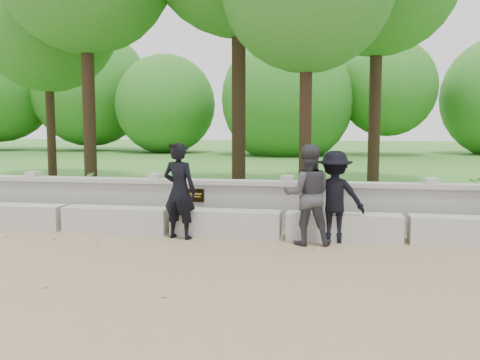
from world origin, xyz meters
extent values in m
plane|color=#927C5A|center=(0.00, 0.00, 0.00)|extent=(80.00, 80.00, 0.00)
cube|color=#387324|center=(0.00, 14.00, 0.12)|extent=(40.00, 22.00, 0.25)
cube|color=#ABA9A2|center=(-3.00, 1.90, 0.23)|extent=(1.90, 0.45, 0.45)
cube|color=#ABA9A2|center=(-1.00, 1.90, 0.23)|extent=(1.90, 0.45, 0.45)
cube|color=#ABA9A2|center=(1.00, 1.90, 0.23)|extent=(1.90, 0.45, 0.45)
cube|color=#ABA9A2|center=(3.00, 1.90, 0.23)|extent=(1.90, 0.45, 0.45)
cube|color=#ABA9A2|center=(5.00, 1.90, 0.23)|extent=(1.90, 0.45, 0.45)
cube|color=#A19F98|center=(0.00, 2.60, 0.41)|extent=(12.50, 0.25, 0.82)
cube|color=#ABA9A2|center=(0.00, 2.60, 0.86)|extent=(12.50, 0.35, 0.08)
cube|color=black|center=(0.30, 2.46, 0.62)|extent=(0.36, 0.02, 0.24)
imported|color=black|center=(0.27, 1.59, 0.82)|extent=(0.67, 0.53, 1.63)
cube|color=black|center=(0.27, 1.26, 1.58)|extent=(0.14, 0.05, 0.07)
imported|color=#36363A|center=(2.42, 1.50, 0.81)|extent=(0.86, 0.71, 1.61)
imported|color=black|center=(2.84, 1.75, 0.75)|extent=(0.98, 0.57, 1.50)
cylinder|color=#382619|center=(-5.51, 7.85, 2.18)|extent=(0.26, 0.26, 3.85)
sphere|color=#265C1A|center=(-5.51, 7.85, 5.25)|extent=(4.15, 4.15, 4.15)
cylinder|color=#382619|center=(-3.19, 5.56, 2.60)|extent=(0.32, 0.32, 4.69)
cylinder|color=#382619|center=(0.45, 6.42, 2.87)|extent=(0.35, 0.35, 5.23)
cylinder|color=#382619|center=(2.24, 4.10, 2.13)|extent=(0.25, 0.25, 3.77)
cylinder|color=#382619|center=(3.92, 7.95, 2.64)|extent=(0.32, 0.32, 4.78)
imported|color=#3A862D|center=(2.84, 3.30, 0.58)|extent=(0.46, 0.45, 0.66)
imported|color=#3A862D|center=(-2.75, 4.51, 0.53)|extent=(0.42, 0.42, 0.56)
camera|label=1|loc=(2.77, -7.03, 1.95)|focal=40.00mm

